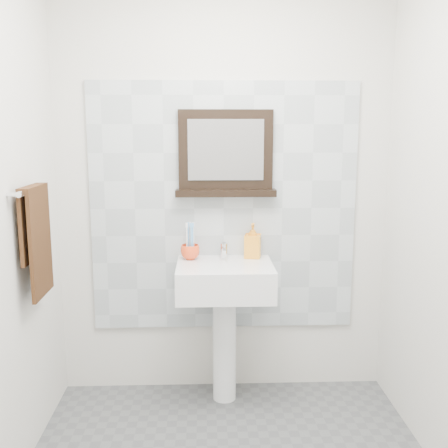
# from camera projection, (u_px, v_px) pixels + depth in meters

# --- Properties ---
(back_wall) EXTENTS (2.00, 0.01, 2.50)m
(back_wall) POSITION_uv_depth(u_px,v_px,m) (224.00, 192.00, 3.16)
(back_wall) COLOR silver
(back_wall) RESTS_ON ground
(front_wall) EXTENTS (2.00, 0.01, 2.50)m
(front_wall) POSITION_uv_depth(u_px,v_px,m) (266.00, 326.00, 1.00)
(front_wall) COLOR silver
(front_wall) RESTS_ON ground
(splashback) EXTENTS (1.60, 0.02, 1.50)m
(splashback) POSITION_uv_depth(u_px,v_px,m) (224.00, 208.00, 3.17)
(splashback) COLOR #B1BBC0
(splashback) RESTS_ON back_wall
(pedestal_sink) EXTENTS (0.55, 0.44, 0.96)m
(pedestal_sink) POSITION_uv_depth(u_px,v_px,m) (225.00, 294.00, 3.04)
(pedestal_sink) COLOR white
(pedestal_sink) RESTS_ON ground
(toothbrush_cup) EXTENTS (0.15, 0.15, 0.09)m
(toothbrush_cup) POSITION_uv_depth(u_px,v_px,m) (190.00, 252.00, 3.10)
(toothbrush_cup) COLOR #FF4A1E
(toothbrush_cup) RESTS_ON pedestal_sink
(toothbrushes) EXTENTS (0.05, 0.04, 0.21)m
(toothbrushes) POSITION_uv_depth(u_px,v_px,m) (190.00, 239.00, 3.09)
(toothbrushes) COLOR white
(toothbrushes) RESTS_ON toothbrush_cup
(soap_dispenser) EXTENTS (0.11, 0.11, 0.21)m
(soap_dispenser) POSITION_uv_depth(u_px,v_px,m) (253.00, 241.00, 3.13)
(soap_dispenser) COLOR orange
(soap_dispenser) RESTS_ON pedestal_sink
(framed_mirror) EXTENTS (0.59, 0.11, 0.50)m
(framed_mirror) POSITION_uv_depth(u_px,v_px,m) (226.00, 156.00, 3.08)
(framed_mirror) COLOR black
(framed_mirror) RESTS_ON back_wall
(towel_bar) EXTENTS (0.07, 0.40, 0.03)m
(towel_bar) POSITION_uv_depth(u_px,v_px,m) (32.00, 190.00, 2.53)
(towel_bar) COLOR silver
(towel_bar) RESTS_ON left_wall
(hand_towel) EXTENTS (0.06, 0.30, 0.55)m
(hand_towel) POSITION_uv_depth(u_px,v_px,m) (36.00, 232.00, 2.56)
(hand_towel) COLOR #321C0D
(hand_towel) RESTS_ON towel_bar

